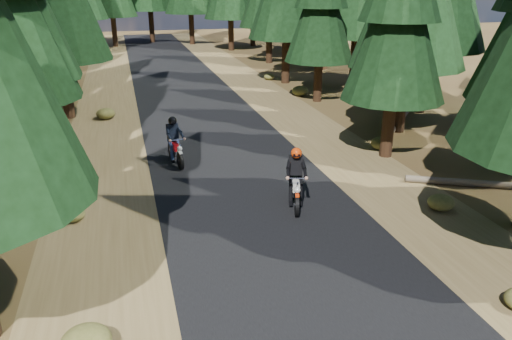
{
  "coord_description": "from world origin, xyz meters",
  "views": [
    {
      "loc": [
        -3.63,
        -12.05,
        6.44
      ],
      "look_at": [
        0.0,
        1.5,
        1.1
      ],
      "focal_mm": 35.0,
      "sensor_mm": 36.0,
      "label": 1
    }
  ],
  "objects_px": {
    "log_far": "(464,182)",
    "rider_follow": "(175,149)",
    "log_near": "(399,121)",
    "rider_lead": "(296,188)"
  },
  "relations": [
    {
      "from": "log_far",
      "to": "rider_follow",
      "type": "xyz_separation_m",
      "value": [
        -9.07,
        4.63,
        0.48
      ]
    },
    {
      "from": "rider_follow",
      "to": "log_near",
      "type": "bearing_deg",
      "value": -173.73
    },
    {
      "from": "log_far",
      "to": "rider_lead",
      "type": "relative_size",
      "value": 1.79
    },
    {
      "from": "log_near",
      "to": "rider_follow",
      "type": "relative_size",
      "value": 3.03
    },
    {
      "from": "log_far",
      "to": "rider_lead",
      "type": "xyz_separation_m",
      "value": [
        -5.99,
        -0.09,
        0.49
      ]
    },
    {
      "from": "log_far",
      "to": "rider_lead",
      "type": "height_order",
      "value": "rider_lead"
    },
    {
      "from": "log_far",
      "to": "rider_follow",
      "type": "relative_size",
      "value": 1.85
    },
    {
      "from": "rider_lead",
      "to": "rider_follow",
      "type": "relative_size",
      "value": 1.03
    },
    {
      "from": "log_near",
      "to": "rider_follow",
      "type": "height_order",
      "value": "rider_follow"
    },
    {
      "from": "log_far",
      "to": "rider_follow",
      "type": "bearing_deg",
      "value": 178.83
    }
  ]
}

